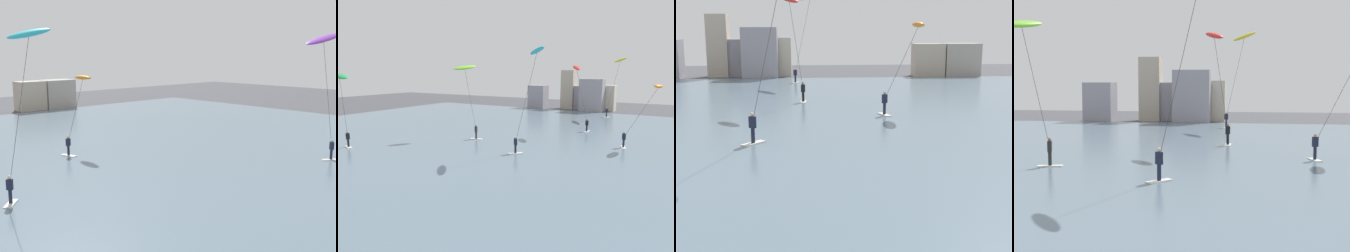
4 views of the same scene
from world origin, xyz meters
TOP-DOWN VIEW (x-y plane):
  - water_bay at (0.00, 31.23)m, footprint 84.00×52.00m
  - far_shore_buildings at (-1.63, 59.87)m, footprint 41.47×5.14m
  - kitesurfer_red at (-1.72, 35.70)m, footprint 2.10×4.17m
  - kitesurfer_orange at (6.86, 32.56)m, footprint 3.49×3.59m
  - kitesurfer_yellow at (-0.23, 51.46)m, footprint 3.84×3.32m

SIDE VIEW (x-z plane):
  - water_bay at x=0.00m, z-range 0.00..0.10m
  - far_shore_buildings at x=-1.63m, z-range -1.25..6.64m
  - kitesurfer_orange at x=6.86m, z-range 2.21..8.62m
  - kitesurfer_red at x=-1.72m, z-range 2.76..11.19m
  - kitesurfer_yellow at x=-0.23m, z-range 3.75..13.65m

